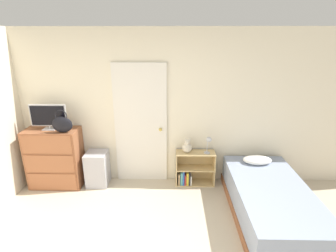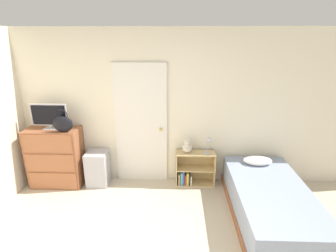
{
  "view_description": "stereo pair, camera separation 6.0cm",
  "coord_description": "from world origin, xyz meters",
  "px_view_note": "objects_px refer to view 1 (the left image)",
  "views": [
    {
      "loc": [
        0.5,
        -1.83,
        2.42
      ],
      "look_at": [
        0.42,
        2.04,
        1.08
      ],
      "focal_mm": 28.0,
      "sensor_mm": 36.0,
      "label": 1
    },
    {
      "loc": [
        0.56,
        -1.83,
        2.42
      ],
      "look_at": [
        0.42,
        2.04,
        1.08
      ],
      "focal_mm": 28.0,
      "sensor_mm": 36.0,
      "label": 2
    }
  ],
  "objects_px": {
    "storage_bin": "(98,168)",
    "teddy_bear": "(187,146)",
    "tv": "(48,116)",
    "bookshelf": "(192,170)",
    "dresser": "(55,158)",
    "desk_lamp": "(209,142)",
    "bed": "(270,202)",
    "handbag": "(62,124)"
  },
  "relations": [
    {
      "from": "handbag",
      "to": "teddy_bear",
      "type": "xyz_separation_m",
      "value": [
        1.94,
        0.2,
        -0.44
      ]
    },
    {
      "from": "dresser",
      "to": "tv",
      "type": "height_order",
      "value": "tv"
    },
    {
      "from": "storage_bin",
      "to": "bookshelf",
      "type": "bearing_deg",
      "value": 2.02
    },
    {
      "from": "storage_bin",
      "to": "teddy_bear",
      "type": "relative_size",
      "value": 2.34
    },
    {
      "from": "tv",
      "to": "bookshelf",
      "type": "height_order",
      "value": "tv"
    },
    {
      "from": "handbag",
      "to": "storage_bin",
      "type": "distance_m",
      "value": 0.95
    },
    {
      "from": "desk_lamp",
      "to": "bed",
      "type": "bearing_deg",
      "value": -46.43
    },
    {
      "from": "desk_lamp",
      "to": "storage_bin",
      "type": "bearing_deg",
      "value": -179.61
    },
    {
      "from": "bed",
      "to": "handbag",
      "type": "bearing_deg",
      "value": 167.94
    },
    {
      "from": "tv",
      "to": "desk_lamp",
      "type": "relative_size",
      "value": 1.98
    },
    {
      "from": "storage_bin",
      "to": "bookshelf",
      "type": "xyz_separation_m",
      "value": [
        1.6,
        0.06,
        -0.05
      ]
    },
    {
      "from": "dresser",
      "to": "bed",
      "type": "height_order",
      "value": "dresser"
    },
    {
      "from": "dresser",
      "to": "tv",
      "type": "bearing_deg",
      "value": 126.04
    },
    {
      "from": "dresser",
      "to": "teddy_bear",
      "type": "xyz_separation_m",
      "value": [
        2.19,
        0.08,
        0.19
      ]
    },
    {
      "from": "storage_bin",
      "to": "dresser",
      "type": "bearing_deg",
      "value": -177.06
    },
    {
      "from": "storage_bin",
      "to": "desk_lamp",
      "type": "distance_m",
      "value": 1.92
    },
    {
      "from": "tv",
      "to": "handbag",
      "type": "bearing_deg",
      "value": -28.05
    },
    {
      "from": "handbag",
      "to": "desk_lamp",
      "type": "bearing_deg",
      "value": 4.18
    },
    {
      "from": "storage_bin",
      "to": "bed",
      "type": "distance_m",
      "value": 2.75
    },
    {
      "from": "tv",
      "to": "teddy_bear",
      "type": "bearing_deg",
      "value": 1.55
    },
    {
      "from": "handbag",
      "to": "bookshelf",
      "type": "xyz_separation_m",
      "value": [
        2.03,
        0.21,
        -0.88
      ]
    },
    {
      "from": "tv",
      "to": "bookshelf",
      "type": "relative_size",
      "value": 0.88
    },
    {
      "from": "handbag",
      "to": "tv",
      "type": "bearing_deg",
      "value": 151.95
    },
    {
      "from": "tv",
      "to": "teddy_bear",
      "type": "xyz_separation_m",
      "value": [
        2.21,
        0.06,
        -0.52
      ]
    },
    {
      "from": "storage_bin",
      "to": "teddy_bear",
      "type": "bearing_deg",
      "value": 1.88
    },
    {
      "from": "bookshelf",
      "to": "desk_lamp",
      "type": "xyz_separation_m",
      "value": [
        0.25,
        -0.04,
        0.55
      ]
    },
    {
      "from": "storage_bin",
      "to": "bookshelf",
      "type": "relative_size",
      "value": 0.89
    },
    {
      "from": "storage_bin",
      "to": "teddy_bear",
      "type": "distance_m",
      "value": 1.56
    },
    {
      "from": "dresser",
      "to": "bookshelf",
      "type": "xyz_separation_m",
      "value": [
        2.28,
        0.09,
        -0.25
      ]
    },
    {
      "from": "tv",
      "to": "handbag",
      "type": "height_order",
      "value": "tv"
    },
    {
      "from": "handbag",
      "to": "storage_bin",
      "type": "relative_size",
      "value": 0.62
    },
    {
      "from": "handbag",
      "to": "bed",
      "type": "xyz_separation_m",
      "value": [
        3.06,
        -0.65,
        -0.89
      ]
    },
    {
      "from": "handbag",
      "to": "teddy_bear",
      "type": "bearing_deg",
      "value": 5.99
    },
    {
      "from": "storage_bin",
      "to": "desk_lamp",
      "type": "relative_size",
      "value": 1.99
    },
    {
      "from": "bookshelf",
      "to": "tv",
      "type": "bearing_deg",
      "value": -178.34
    },
    {
      "from": "handbag",
      "to": "bed",
      "type": "height_order",
      "value": "handbag"
    },
    {
      "from": "desk_lamp",
      "to": "bed",
      "type": "distance_m",
      "value": 1.26
    },
    {
      "from": "bookshelf",
      "to": "teddy_bear",
      "type": "xyz_separation_m",
      "value": [
        -0.1,
        -0.01,
        0.45
      ]
    },
    {
      "from": "tv",
      "to": "bookshelf",
      "type": "xyz_separation_m",
      "value": [
        2.3,
        0.07,
        -0.96
      ]
    },
    {
      "from": "dresser",
      "to": "bookshelf",
      "type": "bearing_deg",
      "value": 2.29
    },
    {
      "from": "tv",
      "to": "desk_lamp",
      "type": "xyz_separation_m",
      "value": [
        2.55,
        0.02,
        -0.42
      ]
    },
    {
      "from": "tv",
      "to": "desk_lamp",
      "type": "distance_m",
      "value": 2.58
    }
  ]
}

